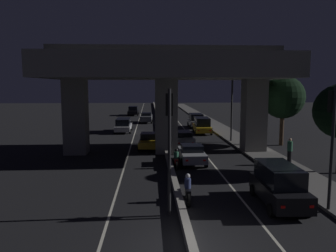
% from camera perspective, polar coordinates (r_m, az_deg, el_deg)
% --- Properties ---
extents(ground_plane, '(200.00, 200.00, 0.00)m').
position_cam_1_polar(ground_plane, '(12.16, 3.98, -20.66)').
color(ground_plane, black).
extents(lane_line_left_inner, '(0.12, 126.00, 0.00)m').
position_cam_1_polar(lane_line_left_inner, '(46.06, -5.44, -0.09)').
color(lane_line_left_inner, beige).
rests_on(lane_line_left_inner, ground_plane).
extents(lane_line_right_inner, '(0.12, 126.00, 0.00)m').
position_cam_1_polar(lane_line_right_inner, '(46.26, 2.47, -0.03)').
color(lane_line_right_inner, beige).
rests_on(lane_line_right_inner, ground_plane).
extents(median_divider, '(0.32, 126.00, 0.38)m').
position_cam_1_polar(median_divider, '(46.03, -1.48, 0.17)').
color(median_divider, gray).
rests_on(median_divider, ground_plane).
extents(sidewalk_right, '(2.77, 126.00, 0.14)m').
position_cam_1_polar(sidewalk_right, '(40.17, 10.16, -1.10)').
color(sidewalk_right, '#5B5956').
rests_on(sidewalk_right, ground_plane).
extents(elevated_overpass, '(19.69, 9.78, 9.00)m').
position_cam_1_polar(elevated_overpass, '(27.52, -0.34, 9.01)').
color(elevated_overpass, gray).
rests_on(elevated_overpass, ground_plane).
extents(traffic_light_left_of_median, '(0.30, 0.49, 5.53)m').
position_cam_1_polar(traffic_light_left_of_median, '(13.97, 0.21, -0.78)').
color(traffic_light_left_of_median, black).
rests_on(traffic_light_left_of_median, ground_plane).
extents(traffic_light_right_of_median, '(0.30, 0.49, 5.64)m').
position_cam_1_polar(traffic_light_right_of_median, '(16.07, 26.67, -0.25)').
color(traffic_light_right_of_median, black).
rests_on(traffic_light_right_of_median, ground_plane).
extents(street_lamp, '(2.19, 0.32, 7.33)m').
position_cam_1_polar(street_lamp, '(33.28, 10.55, 4.67)').
color(street_lamp, '#2D2D30').
rests_on(street_lamp, ground_plane).
extents(car_black_lead, '(1.97, 4.33, 1.94)m').
position_cam_1_polar(car_black_lead, '(16.62, 18.73, -9.61)').
color(car_black_lead, black).
rests_on(car_black_lead, ground_plane).
extents(car_silver_second, '(1.88, 4.08, 1.41)m').
position_cam_1_polar(car_silver_second, '(24.06, 4.15, -4.82)').
color(car_silver_second, gray).
rests_on(car_silver_second, ground_plane).
extents(car_silver_third, '(2.06, 4.76, 1.45)m').
position_cam_1_polar(car_silver_third, '(30.84, 2.47, -2.14)').
color(car_silver_third, gray).
rests_on(car_silver_third, ground_plane).
extents(car_taxi_yellow_fourth, '(2.17, 4.63, 1.89)m').
position_cam_1_polar(car_taxi_yellow_fourth, '(39.45, 5.95, 0.17)').
color(car_taxi_yellow_fourth, gold).
rests_on(car_taxi_yellow_fourth, ground_plane).
extents(car_silver_fifth, '(2.07, 4.21, 1.90)m').
position_cam_1_polar(car_silver_fifth, '(44.90, 4.90, 1.02)').
color(car_silver_fifth, gray).
rests_on(car_silver_fifth, ground_plane).
extents(car_taxi_yellow_lead_oncoming, '(1.96, 4.37, 1.40)m').
position_cam_1_polar(car_taxi_yellow_lead_oncoming, '(29.84, -3.34, -2.56)').
color(car_taxi_yellow_lead_oncoming, gold).
rests_on(car_taxi_yellow_lead_oncoming, ground_plane).
extents(car_white_second_oncoming, '(1.99, 4.81, 1.69)m').
position_cam_1_polar(car_white_second_oncoming, '(40.65, -7.77, 0.21)').
color(car_white_second_oncoming, silver).
rests_on(car_white_second_oncoming, ground_plane).
extents(car_grey_third_oncoming, '(2.05, 4.32, 1.53)m').
position_cam_1_polar(car_grey_third_oncoming, '(50.79, -3.81, 1.49)').
color(car_grey_third_oncoming, '#515459').
rests_on(car_grey_third_oncoming, ground_plane).
extents(car_black_fourth_oncoming, '(2.10, 4.56, 1.76)m').
position_cam_1_polar(car_black_fourth_oncoming, '(63.59, -6.07, 2.68)').
color(car_black_fourth_oncoming, black).
rests_on(car_black_fourth_oncoming, ground_plane).
extents(motorcycle_black_filtering_near, '(0.33, 1.98, 1.41)m').
position_cam_1_polar(motorcycle_black_filtering_near, '(16.32, 3.44, -11.03)').
color(motorcycle_black_filtering_near, black).
rests_on(motorcycle_black_filtering_near, ground_plane).
extents(motorcycle_red_filtering_mid, '(0.33, 1.84, 1.39)m').
position_cam_1_polar(motorcycle_red_filtering_mid, '(22.65, 1.44, -5.89)').
color(motorcycle_red_filtering_mid, black).
rests_on(motorcycle_red_filtering_mid, ground_plane).
extents(pedestrian_on_sidewalk, '(0.36, 0.36, 1.78)m').
position_cam_1_polar(pedestrian_on_sidewalk, '(25.21, 20.43, -4.00)').
color(pedestrian_on_sidewalk, black).
rests_on(pedestrian_on_sidewalk, sidewalk_right).
extents(roadside_tree_kerbside_mid, '(4.04, 4.04, 6.62)m').
position_cam_1_polar(roadside_tree_kerbside_mid, '(32.75, 19.39, 4.73)').
color(roadside_tree_kerbside_mid, '#38281C').
rests_on(roadside_tree_kerbside_mid, ground_plane).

